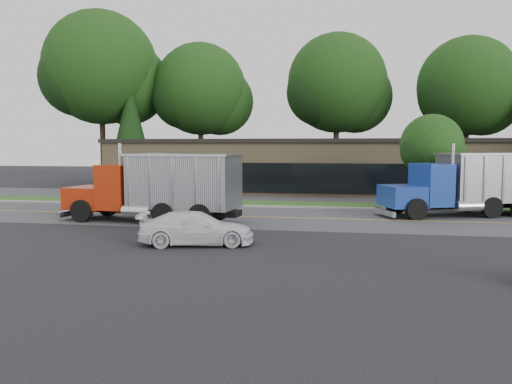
# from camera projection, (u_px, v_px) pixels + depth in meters

# --- Properties ---
(ground) EXTENTS (140.00, 140.00, 0.00)m
(ground) POSITION_uv_depth(u_px,v_px,m) (204.00, 253.00, 17.49)
(ground) COLOR #2C2C30
(ground) RESTS_ON ground
(road) EXTENTS (60.00, 8.00, 0.02)m
(road) POSITION_uv_depth(u_px,v_px,m) (251.00, 217.00, 26.32)
(road) COLOR #56565B
(road) RESTS_ON ground
(center_line) EXTENTS (60.00, 0.12, 0.01)m
(center_line) POSITION_uv_depth(u_px,v_px,m) (251.00, 217.00, 26.32)
(center_line) COLOR gold
(center_line) RESTS_ON ground
(curb) EXTENTS (60.00, 0.30, 0.12)m
(curb) POSITION_uv_depth(u_px,v_px,m) (264.00, 207.00, 30.44)
(curb) COLOR #9E9E99
(curb) RESTS_ON ground
(grass_verge) EXTENTS (60.00, 3.40, 0.03)m
(grass_verge) POSITION_uv_depth(u_px,v_px,m) (268.00, 204.00, 32.20)
(grass_verge) COLOR #375E20
(grass_verge) RESTS_ON ground
(far_parking) EXTENTS (60.00, 7.00, 0.02)m
(far_parking) POSITION_uv_depth(u_px,v_px,m) (278.00, 197.00, 37.11)
(far_parking) COLOR #56565B
(far_parking) RESTS_ON ground
(strip_mall) EXTENTS (32.00, 12.00, 4.00)m
(strip_mall) POSITION_uv_depth(u_px,v_px,m) (310.00, 167.00, 42.46)
(strip_mall) COLOR #9D8660
(strip_mall) RESTS_ON ground
(tree_far_a) EXTENTS (12.32, 11.60, 17.58)m
(tree_far_a) POSITION_uv_depth(u_px,v_px,m) (103.00, 73.00, 51.42)
(tree_far_a) COLOR #382619
(tree_far_a) RESTS_ON ground
(tree_far_b) EXTENTS (10.08, 9.49, 14.38)m
(tree_far_b) POSITION_uv_depth(u_px,v_px,m) (202.00, 94.00, 51.82)
(tree_far_b) COLOR #382619
(tree_far_b) RESTS_ON ground
(tree_far_c) EXTENTS (10.41, 9.80, 14.85)m
(tree_far_c) POSITION_uv_depth(u_px,v_px,m) (339.00, 88.00, 49.38)
(tree_far_c) COLOR #382619
(tree_far_c) RESTS_ON ground
(tree_far_d) EXTENTS (9.72, 9.15, 13.87)m
(tree_far_d) POSITION_uv_depth(u_px,v_px,m) (469.00, 91.00, 46.37)
(tree_far_d) COLOR #382619
(tree_far_d) RESTS_ON ground
(evergreen_left) EXTENTS (4.45, 4.45, 10.11)m
(evergreen_left) POSITION_uv_depth(u_px,v_px,m) (131.00, 128.00, 49.17)
(evergreen_left) COLOR #382619
(evergreen_left) RESTS_ON ground
(tree_verge) EXTENTS (3.98, 3.74, 5.67)m
(tree_verge) POSITION_uv_depth(u_px,v_px,m) (432.00, 148.00, 30.18)
(tree_verge) COLOR #382619
(tree_verge) RESTS_ON ground
(dump_truck_red) EXTENTS (9.06, 3.53, 3.36)m
(dump_truck_red) POSITION_uv_depth(u_px,v_px,m) (161.00, 186.00, 24.36)
(dump_truck_red) COLOR black
(dump_truck_red) RESTS_ON ground
(dump_truck_blue) EXTENTS (8.69, 5.19, 3.36)m
(dump_truck_blue) POSITION_uv_depth(u_px,v_px,m) (468.00, 182.00, 26.72)
(dump_truck_blue) COLOR black
(dump_truck_blue) RESTS_ON ground
(rally_car) EXTENTS (4.60, 2.62, 1.25)m
(rally_car) POSITION_uv_depth(u_px,v_px,m) (196.00, 228.00, 18.91)
(rally_car) COLOR white
(rally_car) RESTS_ON ground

